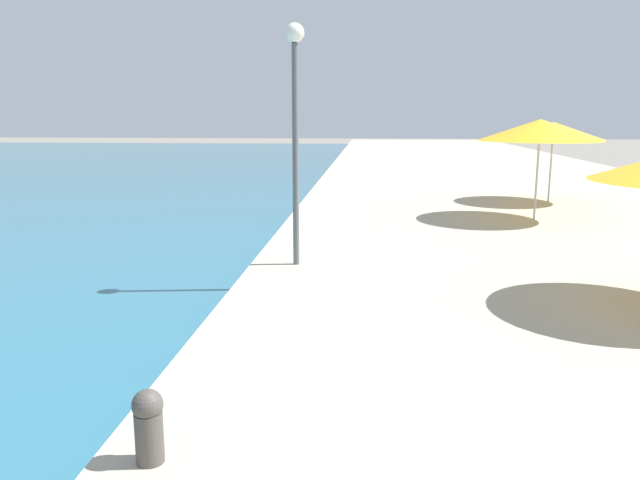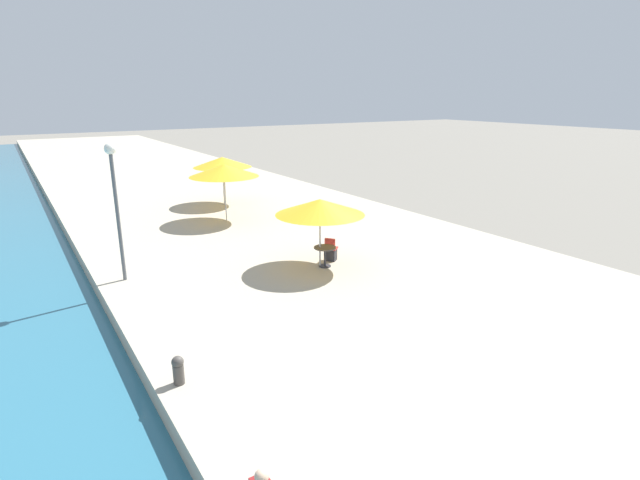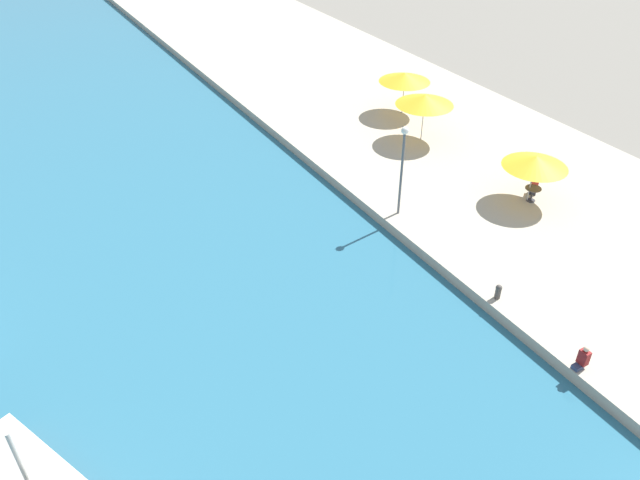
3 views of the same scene
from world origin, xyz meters
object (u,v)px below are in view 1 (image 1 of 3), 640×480
Objects in this scene: cafe_umbrella_white at (540,130)px; lamppost at (295,104)px; mooring_bollard at (149,424)px; cafe_umbrella_striped at (553,131)px.

cafe_umbrella_white is 8.46m from lamppost.
cafe_umbrella_white is at bearing 63.84° from mooring_bollard.
lamppost is at bearing 86.95° from mooring_bollard.
cafe_umbrella_striped is 18.67m from mooring_bollard.
cafe_umbrella_white reaches higher than cafe_umbrella_striped.
mooring_bollard is 0.14× the size of lamppost.
cafe_umbrella_white is at bearing -110.49° from cafe_umbrella_striped.
lamppost is at bearing -127.73° from cafe_umbrella_striped.
mooring_bollard is at bearing -114.94° from cafe_umbrella_striped.
cafe_umbrella_striped is 0.71× the size of lamppost.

